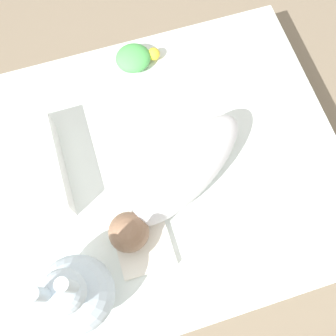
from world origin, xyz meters
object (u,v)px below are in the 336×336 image
at_px(swaddled_baby, 181,176).
at_px(turtle_plush, 135,58).
at_px(pillow, 16,176).
at_px(bunny_plush, 75,294).

height_order(swaddled_baby, turtle_plush, swaddled_baby).
distance_m(pillow, bunny_plush, 0.43).
height_order(bunny_plush, turtle_plush, bunny_plush).
bearing_deg(bunny_plush, pillow, 105.77).
relative_size(bunny_plush, turtle_plush, 2.39).
xyz_separation_m(pillow, turtle_plush, (0.48, 0.33, -0.02)).
height_order(swaddled_baby, pillow, swaddled_baby).
height_order(swaddled_baby, bunny_plush, bunny_plush).
xyz_separation_m(swaddled_baby, turtle_plush, (-0.01, 0.49, -0.05)).
bearing_deg(swaddled_baby, pillow, -49.00).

